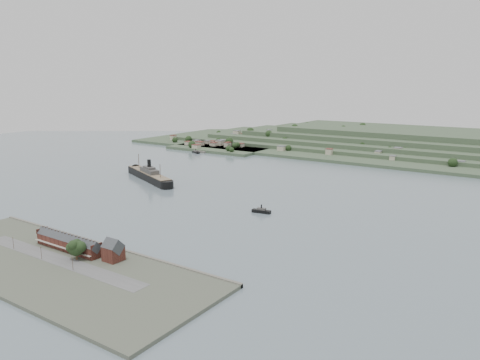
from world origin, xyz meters
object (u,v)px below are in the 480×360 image
Objects in this scene: gabled_building at (113,251)px; steamship at (148,175)px; terrace_row at (68,243)px; fig_tree at (76,247)px; tugboat at (261,211)px.

gabled_building is 0.13× the size of steamship.
fig_tree reaches higher than terrace_row.
gabled_building reaches higher than terrace_row.
terrace_row is 20.40m from fig_tree.
fig_tree is (18.54, -7.96, 3.04)m from terrace_row.
gabled_building is at bearing -49.63° from steamship.
steamship reaches higher than tugboat.
steamship is 8.27× the size of fig_tree.
terrace_row is 155.90m from tugboat.
tugboat is (15.90, 142.37, -6.43)m from gabled_building.
tugboat is (53.40, 146.39, -5.09)m from terrace_row.
gabled_building reaches higher than fig_tree.
terrace_row is 0.52× the size of steamship.
steamship is (-120.16, 189.47, -1.82)m from terrace_row.
tugboat is at bearing 83.63° from gabled_building.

